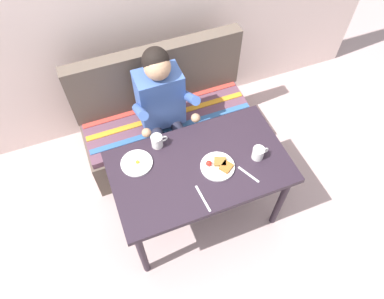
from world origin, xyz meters
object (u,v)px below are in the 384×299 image
at_px(fork, 249,174).
at_px(table, 200,172).
at_px(plate_breakfast, 218,166).
at_px(coffee_mug_second, 258,153).
at_px(knife, 203,198).
at_px(person, 163,106).
at_px(couch, 167,122).
at_px(plate_eggs, 137,163).
at_px(coffee_mug, 157,141).

bearing_deg(fork, table, 120.21).
bearing_deg(plate_breakfast, coffee_mug_second, -4.36).
relative_size(table, knife, 6.00).
bearing_deg(plate_breakfast, person, 105.01).
height_order(couch, coffee_mug_second, couch).
xyz_separation_m(plate_eggs, fork, (0.66, -0.35, -0.01)).
bearing_deg(plate_eggs, couch, 56.60).
xyz_separation_m(table, person, (-0.06, 0.59, 0.09)).
bearing_deg(couch, fork, -74.02).
xyz_separation_m(table, plate_breakfast, (0.11, -0.05, 0.10)).
distance_m(plate_breakfast, coffee_mug, 0.46).
distance_m(plate_breakfast, plate_eggs, 0.55).
bearing_deg(coffee_mug_second, plate_eggs, 162.55).
height_order(person, knife, person).
relative_size(person, plate_eggs, 5.64).
bearing_deg(plate_eggs, plate_breakfast, -24.15).
xyz_separation_m(couch, coffee_mug, (-0.21, -0.50, 0.45)).
distance_m(couch, coffee_mug_second, 1.03).
height_order(table, coffee_mug_second, coffee_mug_second).
relative_size(coffee_mug, coffee_mug_second, 1.00).
height_order(plate_eggs, knife, plate_eggs).
bearing_deg(plate_breakfast, plate_eggs, 155.85).
height_order(plate_breakfast, coffee_mug_second, coffee_mug_second).
height_order(plate_breakfast, coffee_mug, coffee_mug).
height_order(coffee_mug, knife, coffee_mug).
height_order(couch, plate_eggs, couch).
relative_size(table, couch, 0.83).
xyz_separation_m(plate_breakfast, coffee_mug, (-0.32, 0.32, 0.04)).
bearing_deg(plate_eggs, person, 51.91).
bearing_deg(plate_breakfast, fork, -38.31).
bearing_deg(couch, plate_breakfast, -82.37).
height_order(person, coffee_mug, person).
xyz_separation_m(person, plate_breakfast, (0.17, -0.64, 0.00)).
distance_m(plate_eggs, knife, 0.51).
bearing_deg(table, coffee_mug, 128.53).
height_order(couch, plate_breakfast, couch).
xyz_separation_m(table, coffee_mug_second, (0.39, -0.08, 0.13)).
height_order(table, plate_breakfast, plate_breakfast).
bearing_deg(knife, plate_eggs, 123.28).
relative_size(table, fork, 7.06).
relative_size(person, coffee_mug, 10.27).
relative_size(couch, plate_eggs, 6.70).
height_order(coffee_mug_second, knife, coffee_mug_second).
bearing_deg(knife, plate_breakfast, 39.50).
bearing_deg(coffee_mug, knife, -74.92).
distance_m(person, coffee_mug, 0.36).
relative_size(couch, coffee_mug_second, 12.20).
relative_size(couch, person, 1.19).
distance_m(couch, plate_breakfast, 0.92).
distance_m(plate_eggs, coffee_mug, 0.21).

